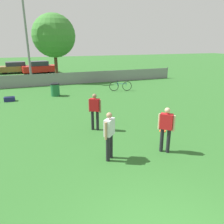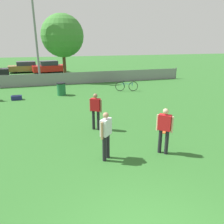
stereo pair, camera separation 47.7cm
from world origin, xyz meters
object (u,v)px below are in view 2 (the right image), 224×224
(parked_car_tan, at_px, (26,67))
(parked_car_red, at_px, (49,67))
(frisbee_disc, at_px, (164,132))
(bicycle_sideline, at_px, (127,86))
(tree_near_pole, at_px, (63,36))
(trash_bin, at_px, (61,89))
(light_pole, at_px, (34,22))
(player_defender_red, at_px, (96,109))
(gear_bag_sideline, at_px, (17,98))
(player_receiver_white, at_px, (106,133))
(player_thrower_red, at_px, (164,128))

(parked_car_tan, height_order, parked_car_red, parked_car_red)
(frisbee_disc, bearing_deg, bicycle_sideline, 79.98)
(tree_near_pole, distance_m, frisbee_disc, 16.28)
(frisbee_disc, distance_m, trash_bin, 9.34)
(light_pole, height_order, trash_bin, light_pole)
(light_pole, bearing_deg, bicycle_sideline, -41.99)
(player_defender_red, bearing_deg, parked_car_red, 129.07)
(gear_bag_sideline, bearing_deg, tree_near_pole, 61.19)
(frisbee_disc, bearing_deg, player_receiver_white, -154.53)
(tree_near_pole, height_order, trash_bin, tree_near_pole)
(player_defender_red, distance_m, trash_bin, 7.41)
(light_pole, distance_m, gear_bag_sideline, 8.54)
(frisbee_disc, bearing_deg, tree_near_pole, 99.94)
(tree_near_pole, relative_size, trash_bin, 6.90)
(player_receiver_white, bearing_deg, trash_bin, 49.00)
(tree_near_pole, height_order, player_thrower_red, tree_near_pole)
(player_thrower_red, bearing_deg, tree_near_pole, 139.09)
(frisbee_disc, xyz_separation_m, gear_bag_sideline, (-6.77, 8.07, 0.14))
(player_thrower_red, distance_m, frisbee_disc, 2.16)
(gear_bag_sideline, bearing_deg, trash_bin, 9.31)
(player_defender_red, distance_m, parked_car_red, 20.77)
(tree_near_pole, relative_size, bicycle_sideline, 3.66)
(frisbee_disc, relative_size, bicycle_sideline, 0.16)
(trash_bin, bearing_deg, tree_near_pole, 81.96)
(light_pole, bearing_deg, player_thrower_red, -75.41)
(player_defender_red, relative_size, gear_bag_sideline, 2.51)
(light_pole, xyz_separation_m, parked_car_red, (1.12, 7.43, -4.80))
(player_defender_red, bearing_deg, player_thrower_red, -23.18)
(light_pole, relative_size, frisbee_disc, 32.49)
(player_thrower_red, height_order, frisbee_disc, player_thrower_red)
(parked_car_tan, bearing_deg, player_thrower_red, -81.52)
(player_thrower_red, relative_size, trash_bin, 1.78)
(player_defender_red, xyz_separation_m, gear_bag_sideline, (-4.00, 6.83, -0.82))
(trash_bin, bearing_deg, parked_car_tan, 102.50)
(tree_near_pole, height_order, parked_car_tan, tree_near_pole)
(player_defender_red, relative_size, player_receiver_white, 1.00)
(light_pole, xyz_separation_m, player_thrower_red, (4.21, -16.19, -4.54))
(parked_car_tan, bearing_deg, tree_near_pole, -66.27)
(player_thrower_red, xyz_separation_m, parked_car_tan, (-5.90, 24.79, -0.28))
(player_defender_red, distance_m, frisbee_disc, 3.18)
(tree_near_pole, xyz_separation_m, player_defender_red, (-0.06, -14.21, -3.41))
(parked_car_tan, bearing_deg, gear_bag_sideline, -94.38)
(player_receiver_white, xyz_separation_m, parked_car_red, (-1.04, 23.42, -0.27))
(player_receiver_white, relative_size, frisbee_disc, 5.75)
(player_defender_red, relative_size, bicycle_sideline, 0.94)
(light_pole, xyz_separation_m, gear_bag_sideline, (-1.55, -6.46, -5.36))
(trash_bin, distance_m, gear_bag_sideline, 3.15)
(light_pole, bearing_deg, tree_near_pole, 20.08)
(gear_bag_sideline, bearing_deg, player_thrower_red, -59.35)
(parked_car_red, bearing_deg, parked_car_tan, 148.24)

